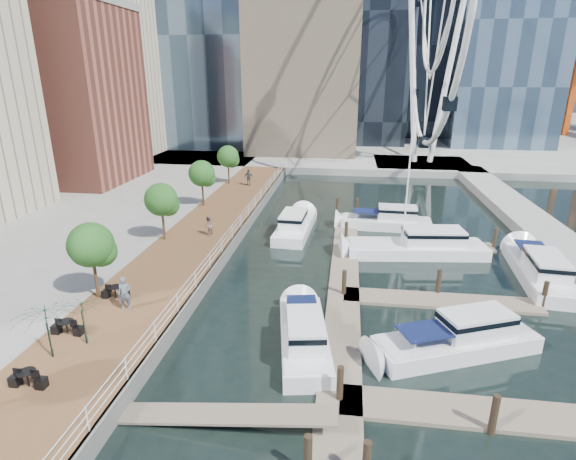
# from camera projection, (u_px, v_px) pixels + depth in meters

# --- Properties ---
(ground) EXTENTS (520.00, 520.00, 0.00)m
(ground) POSITION_uv_depth(u_px,v_px,m) (278.00, 368.00, 21.72)
(ground) COLOR black
(ground) RESTS_ON ground
(boardwalk) EXTENTS (6.00, 60.00, 1.00)m
(boardwalk) POSITION_uv_depth(u_px,v_px,m) (198.00, 242.00, 36.76)
(boardwalk) COLOR brown
(boardwalk) RESTS_ON ground
(seawall) EXTENTS (0.25, 60.00, 1.00)m
(seawall) POSITION_uv_depth(u_px,v_px,m) (234.00, 244.00, 36.38)
(seawall) COLOR #595954
(seawall) RESTS_ON ground
(land_far) EXTENTS (200.00, 114.00, 1.00)m
(land_far) POSITION_uv_depth(u_px,v_px,m) (339.00, 128.00, 117.15)
(land_far) COLOR gray
(land_far) RESTS_ON ground
(breakwater) EXTENTS (4.00, 60.00, 1.00)m
(breakwater) POSITION_uv_depth(u_px,v_px,m) (549.00, 238.00, 37.75)
(breakwater) COLOR gray
(breakwater) RESTS_ON ground
(pier) EXTENTS (14.00, 12.00, 1.00)m
(pier) POSITION_uv_depth(u_px,v_px,m) (421.00, 165.00, 68.51)
(pier) COLOR gray
(pier) RESTS_ON ground
(railing) EXTENTS (0.10, 60.00, 1.05)m
(railing) POSITION_uv_depth(u_px,v_px,m) (232.00, 232.00, 36.06)
(railing) COLOR white
(railing) RESTS_ON boardwalk
(floating_docks) EXTENTS (16.00, 34.00, 2.60)m
(floating_docks) POSITION_uv_depth(u_px,v_px,m) (419.00, 280.00, 29.90)
(floating_docks) COLOR #6D6051
(floating_docks) RESTS_ON ground
(street_trees) EXTENTS (2.60, 42.60, 4.60)m
(street_trees) POSITION_uv_depth(u_px,v_px,m) (161.00, 200.00, 34.90)
(street_trees) COLOR #3F2B1C
(street_trees) RESTS_ON ground
(cafe_tables) EXTENTS (2.50, 13.70, 0.74)m
(cafe_tables) POSITION_uv_depth(u_px,v_px,m) (49.00, 351.00, 20.73)
(cafe_tables) COLOR black
(cafe_tables) RESTS_ON ground
(yacht_foreground) EXTENTS (9.51, 5.85, 2.15)m
(yacht_foreground) POSITION_uv_depth(u_px,v_px,m) (455.00, 352.00, 22.99)
(yacht_foreground) COLOR silver
(yacht_foreground) RESTS_ON ground
(pedestrian_near) EXTENTS (0.82, 0.68, 1.93)m
(pedestrian_near) POSITION_uv_depth(u_px,v_px,m) (125.00, 294.00, 24.89)
(pedestrian_near) COLOR #505B6B
(pedestrian_near) RESTS_ON boardwalk
(pedestrian_mid) EXTENTS (0.92, 1.00, 1.67)m
(pedestrian_mid) POSITION_uv_depth(u_px,v_px,m) (208.00, 225.00, 36.69)
(pedestrian_mid) COLOR #87645D
(pedestrian_mid) RESTS_ON boardwalk
(pedestrian_far) EXTENTS (1.16, 0.54, 1.94)m
(pedestrian_far) POSITION_uv_depth(u_px,v_px,m) (249.00, 177.00, 53.44)
(pedestrian_far) COLOR #353D43
(pedestrian_far) RESTS_ON boardwalk
(moored_yachts) EXTENTS (21.41, 34.94, 11.50)m
(moored_yachts) POSITION_uv_depth(u_px,v_px,m) (410.00, 265.00, 33.65)
(moored_yachts) COLOR white
(moored_yachts) RESTS_ON ground
(cafe_seating) EXTENTS (4.59, 8.75, 2.58)m
(cafe_seating) POSITION_uv_depth(u_px,v_px,m) (43.00, 343.00, 19.90)
(cafe_seating) COLOR #0E361F
(cafe_seating) RESTS_ON ground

